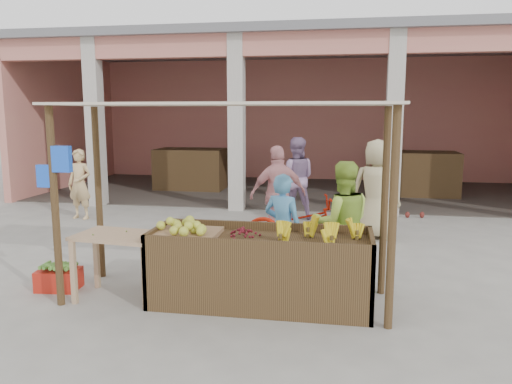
% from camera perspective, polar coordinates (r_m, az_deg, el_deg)
% --- Properties ---
extents(ground, '(60.00, 60.00, 0.00)m').
position_cam_1_polar(ground, '(6.25, -4.08, -12.27)').
color(ground, gray).
rests_on(ground, ground).
extents(market_building, '(14.40, 6.40, 4.20)m').
position_cam_1_polar(market_building, '(14.64, 4.62, 10.78)').
color(market_building, tan).
rests_on(market_building, ground).
extents(fruit_stall, '(2.60, 0.95, 0.80)m').
position_cam_1_polar(fruit_stall, '(6.02, 0.56, -9.05)').
color(fruit_stall, '#523B20').
rests_on(fruit_stall, ground).
extents(stall_awning, '(4.09, 1.35, 2.39)m').
position_cam_1_polar(stall_awning, '(5.89, -4.29, 6.17)').
color(stall_awning, '#523B20').
rests_on(stall_awning, ground).
extents(banana_heap, '(0.98, 0.54, 0.18)m').
position_cam_1_polar(banana_heap, '(5.83, 7.00, -4.73)').
color(banana_heap, yellow).
rests_on(banana_heap, fruit_stall).
extents(melon_tray, '(0.79, 0.69, 0.21)m').
position_cam_1_polar(melon_tray, '(6.05, -8.09, -4.15)').
color(melon_tray, '#8F6A49').
rests_on(melon_tray, fruit_stall).
extents(berry_heap, '(0.42, 0.34, 0.13)m').
position_cam_1_polar(berry_heap, '(5.93, -1.41, -4.64)').
color(berry_heap, maroon).
rests_on(berry_heap, fruit_stall).
extents(side_table, '(1.06, 0.77, 0.81)m').
position_cam_1_polar(side_table, '(6.36, -15.46, -5.87)').
color(side_table, tan).
rests_on(side_table, ground).
extents(papaya_pile, '(0.75, 0.43, 0.22)m').
position_cam_1_polar(papaya_pile, '(6.30, -15.56, -3.70)').
color(papaya_pile, '#4E9631').
rests_on(papaya_pile, side_table).
extents(red_crate, '(0.55, 0.42, 0.27)m').
position_cam_1_polar(red_crate, '(7.04, -21.60, -9.27)').
color(red_crate, '#B01F12').
rests_on(red_crate, ground).
extents(plantain_bundle, '(0.41, 0.29, 0.08)m').
position_cam_1_polar(plantain_bundle, '(6.99, -21.68, -7.90)').
color(plantain_bundle, '#579235').
rests_on(plantain_bundle, red_crate).
extents(produce_sacks, '(0.70, 0.43, 0.53)m').
position_cam_1_polar(produce_sacks, '(11.32, 17.73, -1.53)').
color(produce_sacks, maroon).
rests_on(produce_sacks, ground).
extents(vendor_blue, '(0.71, 0.61, 1.58)m').
position_cam_1_polar(vendor_blue, '(6.67, 3.08, -3.78)').
color(vendor_blue, '#4F96CC').
rests_on(vendor_blue, ground).
extents(vendor_green, '(0.92, 0.64, 1.74)m').
position_cam_1_polar(vendor_green, '(6.67, 9.80, -3.19)').
color(vendor_green, '#ABD447').
rests_on(vendor_green, ground).
extents(motorcycle, '(1.02, 1.96, 0.97)m').
position_cam_1_polar(motorcycle, '(8.14, 4.89, -3.61)').
color(motorcycle, '#A61706').
rests_on(motorcycle, ground).
extents(shopper_b, '(1.21, 0.96, 1.82)m').
position_cam_1_polar(shopper_b, '(8.68, 2.55, 0.08)').
color(shopper_b, pink).
rests_on(shopper_b, ground).
extents(shopper_c, '(1.00, 0.68, 2.00)m').
position_cam_1_polar(shopper_c, '(9.20, 13.60, 0.89)').
color(shopper_c, tan).
rests_on(shopper_c, ground).
extents(shopper_e, '(0.64, 0.52, 1.56)m').
position_cam_1_polar(shopper_e, '(11.30, -19.51, 1.00)').
color(shopper_e, tan).
rests_on(shopper_e, ground).
extents(shopper_f, '(0.96, 0.59, 1.91)m').
position_cam_1_polar(shopper_f, '(10.74, 4.55, 2.05)').
color(shopper_f, gray).
rests_on(shopper_f, ground).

